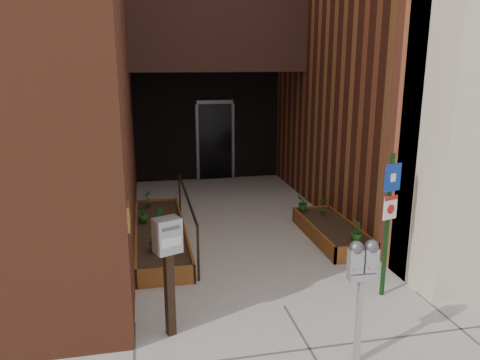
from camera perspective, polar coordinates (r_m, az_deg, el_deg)
ground at (r=6.65m, az=5.41°, el=-15.06°), size 80.00×80.00×0.00m
planter_left at (r=8.79m, az=-9.68°, el=-6.65°), size 0.90×3.60×0.30m
planter_right at (r=8.99m, az=11.08°, el=-6.25°), size 0.80×2.20×0.30m
handrail at (r=8.57m, az=-6.50°, el=-2.75°), size 0.04×3.34×0.90m
parking_meter at (r=5.19m, az=14.70°, el=-10.50°), size 0.32×0.15×1.45m
sign_post at (r=6.71m, az=17.72°, el=-3.56°), size 0.28×0.11×2.07m
payment_dropbox at (r=5.61m, az=-8.77°, el=-8.69°), size 0.36×0.32×1.50m
shrub_left_a at (r=7.67m, az=-10.18°, el=-7.13°), size 0.36×0.36×0.35m
shrub_left_b at (r=8.68m, az=-9.90°, el=-4.51°), size 0.22×0.22×0.36m
shrub_left_c at (r=9.03m, az=-11.78°, el=-3.98°), size 0.22×0.22×0.32m
shrub_left_d at (r=9.91m, az=-11.16°, el=-2.24°), size 0.22×0.22×0.33m
shrub_right_a at (r=8.13m, az=14.08°, el=-6.06°), size 0.27×0.27×0.36m
shrub_right_b at (r=9.43m, az=10.11°, el=-3.09°), size 0.23×0.23×0.32m
shrub_right_c at (r=9.59m, az=7.72°, el=-2.76°), size 0.33×0.33×0.31m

